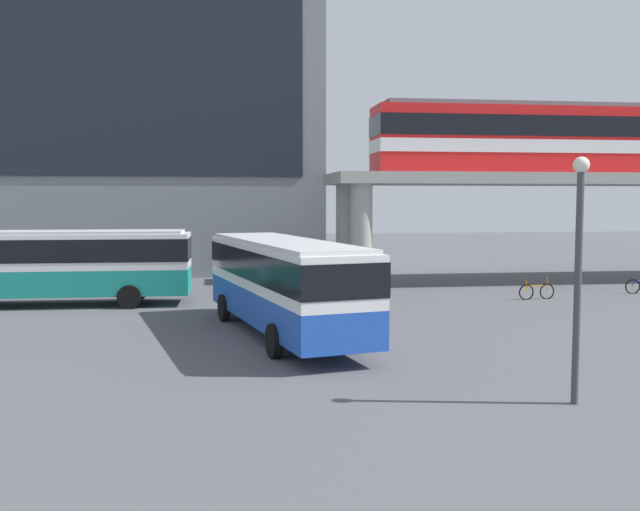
% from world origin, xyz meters
% --- Properties ---
extents(ground_plane, '(120.00, 120.00, 0.00)m').
position_xyz_m(ground_plane, '(0.00, 10.00, 0.00)').
color(ground_plane, '#515156').
extents(station_building, '(27.77, 10.48, 21.70)m').
position_xyz_m(station_building, '(-9.95, 24.89, 10.86)').
color(station_building, slate).
rests_on(station_building, ground_plane).
extents(elevated_platform, '(26.75, 6.31, 5.95)m').
position_xyz_m(elevated_platform, '(17.02, 15.82, 5.04)').
color(elevated_platform, '#9E9B93').
rests_on(elevated_platform, ground_plane).
extents(train, '(23.65, 2.96, 3.84)m').
position_xyz_m(train, '(17.82, 15.82, 7.91)').
color(train, red).
rests_on(train, elevated_platform).
extents(bus_main, '(4.88, 11.33, 3.22)m').
position_xyz_m(bus_main, '(-0.10, 1.75, 1.99)').
color(bus_main, '#1E4CB2').
rests_on(bus_main, ground_plane).
extents(bus_secondary, '(11.09, 2.92, 3.22)m').
position_xyz_m(bus_secondary, '(-9.06, 9.70, 1.99)').
color(bus_secondary, teal).
rests_on(bus_secondary, ground_plane).
extents(bicycle_orange, '(1.79, 0.24, 1.04)m').
position_xyz_m(bicycle_orange, '(12.09, 8.75, 0.36)').
color(bicycle_orange, black).
rests_on(bicycle_orange, ground_plane).
extents(lamp_post, '(0.36, 0.36, 5.52)m').
position_xyz_m(lamp_post, '(5.70, -7.02, 3.31)').
color(lamp_post, '#3F3F44').
rests_on(lamp_post, ground_plane).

